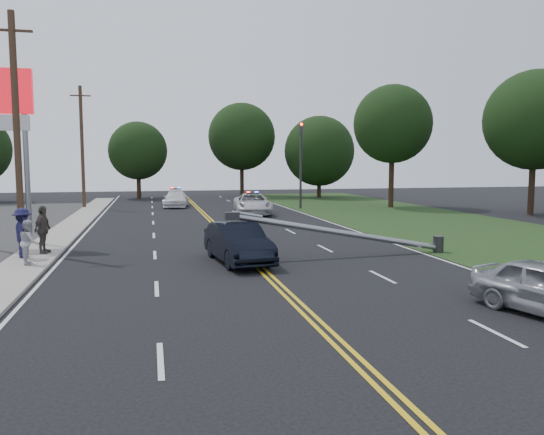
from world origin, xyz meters
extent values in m
plane|color=black|center=(0.00, 0.00, 0.00)|extent=(120.00, 120.00, 0.00)
cube|color=gray|center=(-8.40, 10.00, 0.06)|extent=(1.80, 70.00, 0.12)
cube|color=black|center=(13.50, 10.00, 0.01)|extent=(12.00, 80.00, 0.01)
cube|color=gold|center=(0.00, 10.00, 0.01)|extent=(0.36, 80.00, 0.00)
cylinder|color=gray|center=(-9.30, 14.00, 3.50)|extent=(0.24, 0.24, 7.00)
cylinder|color=#2D2D30|center=(8.30, 30.00, 3.50)|extent=(0.20, 0.20, 7.00)
cube|color=#2D2D30|center=(8.30, 30.00, 6.60)|extent=(0.28, 0.28, 0.90)
sphere|color=#FF0C07|center=(8.30, 29.84, 6.90)|extent=(0.22, 0.22, 0.22)
cylinder|color=#2D2D30|center=(8.10, 8.00, 0.35)|extent=(0.44, 0.44, 0.70)
cylinder|color=gray|center=(3.67, 8.00, 0.98)|extent=(8.90, 0.24, 1.80)
cube|color=#2D2D30|center=(-0.76, 8.00, 1.76)|extent=(0.55, 0.32, 0.30)
cylinder|color=#382619|center=(-9.20, 12.00, 5.00)|extent=(0.28, 0.28, 10.00)
cube|color=#382619|center=(-9.20, 12.00, 9.20)|extent=(1.60, 0.10, 0.10)
cylinder|color=#382619|center=(-9.20, 34.00, 5.00)|extent=(0.28, 0.28, 10.00)
cube|color=#382619|center=(-9.20, 34.00, 9.20)|extent=(1.60, 0.10, 0.10)
cylinder|color=black|center=(-5.01, 45.52, 1.46)|extent=(0.44, 0.44, 2.91)
sphere|color=black|center=(-5.01, 45.52, 5.02)|extent=(6.08, 6.08, 6.08)
cylinder|color=black|center=(6.21, 46.57, 1.93)|extent=(0.44, 0.44, 3.85)
sphere|color=black|center=(6.21, 46.57, 6.64)|extent=(7.45, 7.45, 7.45)
cylinder|color=black|center=(14.05, 42.74, 1.45)|extent=(0.44, 0.44, 2.91)
sphere|color=black|center=(14.05, 42.74, 5.01)|extent=(7.55, 7.55, 7.55)
cylinder|color=black|center=(16.06, 29.29, 2.03)|extent=(0.44, 0.44, 4.06)
sphere|color=black|center=(16.06, 29.29, 7.00)|extent=(6.54, 6.54, 6.54)
cylinder|color=black|center=(23.20, 21.11, 1.98)|extent=(0.44, 0.44, 3.96)
sphere|color=black|center=(23.20, 21.11, 6.83)|extent=(7.14, 7.14, 7.14)
imported|color=black|center=(-0.59, 7.64, 0.76)|extent=(2.21, 4.81, 1.53)
imported|color=silver|center=(3.48, 25.99, 0.77)|extent=(3.13, 5.80, 1.55)
imported|color=silver|center=(-1.72, 33.78, 0.69)|extent=(2.48, 4.92, 1.37)
imported|color=#B0B1B5|center=(-8.19, 8.48, 0.93)|extent=(0.79, 0.92, 1.62)
imported|color=#1B1A41|center=(-8.70, 9.92, 1.09)|extent=(1.12, 1.43, 1.95)
imported|color=#514841|center=(-8.14, 10.81, 1.09)|extent=(0.79, 1.23, 1.95)
camera|label=1|loc=(-3.81, -12.17, 3.84)|focal=35.00mm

